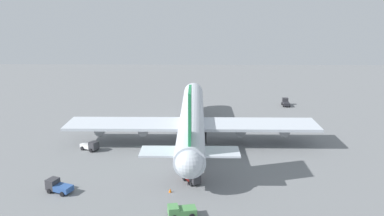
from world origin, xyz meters
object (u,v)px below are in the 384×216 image
Objects in this scene: cargo_airplane at (192,118)px; pushback_tractor at (90,146)px; fuel_truck at (181,211)px; cargo_loader at (192,178)px; safety_cone_nose at (187,109)px; safety_cone_tail at (170,190)px; baggage_tug at (58,186)px; catering_truck at (286,102)px.

cargo_airplane is 13.58× the size of pushback_tractor.
cargo_loader is at bearing -7.35° from fuel_truck.
safety_cone_tail is (-61.64, 1.69, -0.00)m from safety_cone_nose.
safety_cone_tail is (8.97, 2.46, -0.71)m from fuel_truck.
cargo_airplane is at bearing -39.44° from baggage_tug.
fuel_truck is (-31.29, -23.63, -0.06)m from pushback_tractor.
cargo_loader is at bearing -80.21° from baggage_tug.
pushback_tractor is 39.21m from fuel_truck.
cargo_airplane reaches higher than safety_cone_tail.
catering_truck is 35.39m from safety_cone_nose.
cargo_loader is (4.42, -25.60, -0.15)m from baggage_tug.
baggage_tug is 25.46m from fuel_truck.
baggage_tug is (-30.59, 25.16, -4.83)m from cargo_airplane.
safety_cone_nose is (61.80, -23.12, -0.80)m from baggage_tug.
pushback_tractor is at bearing 37.06° from fuel_truck.
safety_cone_tail is (-30.42, 3.72, -5.62)m from cargo_airplane.
safety_cone_nose is (57.38, 2.48, -0.65)m from cargo_loader.
catering_truck is at bearing -28.27° from safety_cone_tail.
cargo_airplane is at bearing -176.27° from safety_cone_nose.
fuel_truck is 84.07m from catering_truck.
baggage_tug is 25.98m from cargo_loader.
pushback_tractor reaches higher than cargo_loader.
catering_truck is at bearing -51.69° from pushback_tractor.
cargo_airplane is at bearing -71.98° from pushback_tractor.
cargo_loader is 71.38m from catering_truck.
cargo_loader is (-26.17, -0.44, -4.98)m from cargo_airplane.
cargo_loader reaches higher than safety_cone_nose.
pushback_tractor is 1.00× the size of catering_truck.
catering_truck is at bearing -23.90° from fuel_truck.
catering_truck is at bearing -26.94° from cargo_loader.
cargo_loader is 31.12m from pushback_tractor.
safety_cone_nose is at bearing 3.73° from cargo_airplane.
safety_cone_tail is (-67.89, 36.51, -0.80)m from catering_truck.
fuel_truck is at bearing 172.65° from cargo_loader.
safety_cone_tail is at bearing 173.02° from cargo_airplane.
pushback_tractor is 6.43× the size of safety_cone_nose.
safety_cone_nose is 1.00× the size of safety_cone_tail.
cargo_loader is 0.95× the size of catering_truck.
safety_cone_tail is at bearing -89.56° from baggage_tug.
safety_cone_nose is 61.66m from safety_cone_tail.
baggage_tug reaches higher than fuel_truck.
catering_truck is at bearing -40.41° from baggage_tug.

